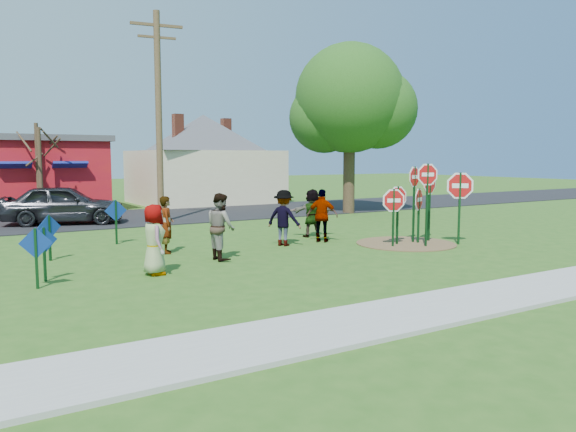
% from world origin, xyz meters
% --- Properties ---
extents(ground, '(120.00, 120.00, 0.00)m').
position_xyz_m(ground, '(0.00, 0.00, 0.00)').
color(ground, '#2B5518').
rests_on(ground, ground).
extents(sidewalk, '(22.00, 1.80, 0.08)m').
position_xyz_m(sidewalk, '(0.00, -7.20, 0.04)').
color(sidewalk, '#9E9E99').
rests_on(sidewalk, ground).
extents(road, '(120.00, 7.50, 0.04)m').
position_xyz_m(road, '(0.00, 11.50, 0.02)').
color(road, black).
rests_on(road, ground).
extents(dirt_patch, '(3.20, 3.20, 0.03)m').
position_xyz_m(dirt_patch, '(4.50, -1.00, 0.01)').
color(dirt_patch, brown).
rests_on(dirt_patch, ground).
extents(red_building, '(9.40, 7.69, 3.90)m').
position_xyz_m(red_building, '(-5.50, 17.99, 1.97)').
color(red_building, '#A61021').
rests_on(red_building, ground).
extents(cream_house, '(9.40, 9.40, 6.50)m').
position_xyz_m(cream_house, '(5.50, 18.00, 2.92)').
color(cream_house, beige).
rests_on(cream_house, ground).
extents(stop_sign_a, '(0.93, 0.37, 1.96)m').
position_xyz_m(stop_sign_a, '(3.73, -1.23, 1.32)').
color(stop_sign_a, '#0F3717').
rests_on(stop_sign_a, ground).
extents(stop_sign_b, '(0.89, 0.31, 2.64)m').
position_xyz_m(stop_sign_b, '(4.88, -0.93, 1.92)').
color(stop_sign_b, '#0F3717').
rests_on(stop_sign_b, ground).
extents(stop_sign_c, '(0.89, 0.30, 2.74)m').
position_xyz_m(stop_sign_c, '(4.59, -1.79, 1.94)').
color(stop_sign_c, '#0F3717').
rests_on(stop_sign_c, ground).
extents(stop_sign_d, '(1.07, 0.35, 2.54)m').
position_xyz_m(stop_sign_d, '(5.54, -0.97, 1.80)').
color(stop_sign_d, '#0F3717').
rests_on(stop_sign_d, ground).
extents(stop_sign_e, '(0.89, 0.49, 1.94)m').
position_xyz_m(stop_sign_e, '(4.92, -1.11, 1.31)').
color(stop_sign_e, '#0F3717').
rests_on(stop_sign_e, ground).
extents(stop_sign_f, '(0.96, 0.70, 2.48)m').
position_xyz_m(stop_sign_f, '(5.91, -1.93, 1.74)').
color(stop_sign_f, '#0F3717').
rests_on(stop_sign_f, ground).
extents(stop_sign_g, '(0.96, 0.07, 2.02)m').
position_xyz_m(stop_sign_g, '(4.13, -0.98, 1.38)').
color(stop_sign_g, '#0F3717').
rests_on(stop_sign_g, ground).
extents(blue_diamond_a, '(0.66, 0.21, 1.33)m').
position_xyz_m(blue_diamond_a, '(-6.61, -1.52, 0.82)').
color(blue_diamond_a, '#0F3717').
rests_on(blue_diamond_a, ground).
extents(blue_diamond_b, '(0.60, 0.19, 1.26)m').
position_xyz_m(blue_diamond_b, '(-6.36, -0.84, 0.78)').
color(blue_diamond_b, '#0F3717').
rests_on(blue_diamond_b, ground).
extents(blue_diamond_c, '(0.64, 0.27, 1.26)m').
position_xyz_m(blue_diamond_c, '(-5.85, 1.84, 0.78)').
color(blue_diamond_c, '#0F3717').
rests_on(blue_diamond_c, ground).
extents(blue_diamond_d, '(0.71, 0.07, 1.45)m').
position_xyz_m(blue_diamond_d, '(-3.55, 3.85, 0.90)').
color(blue_diamond_d, '#0F3717').
rests_on(blue_diamond_d, ground).
extents(person_a, '(0.60, 0.87, 1.70)m').
position_xyz_m(person_a, '(-4.00, -1.43, 0.85)').
color(person_a, '#415393').
rests_on(person_a, ground).
extents(person_b, '(0.57, 0.71, 1.68)m').
position_xyz_m(person_b, '(-2.72, 1.33, 0.84)').
color(person_b, '#237F77').
rests_on(person_b, ground).
extents(person_c, '(0.71, 0.91, 1.84)m').
position_xyz_m(person_c, '(-1.80, -0.43, 0.92)').
color(person_c, brown).
rests_on(person_c, ground).
extents(person_d, '(1.17, 1.32, 1.78)m').
position_xyz_m(person_d, '(0.93, 0.77, 0.89)').
color(person_d, '#2F2F33').
rests_on(person_d, ground).
extents(person_e, '(1.02, 1.05, 1.76)m').
position_xyz_m(person_e, '(2.40, 0.74, 0.88)').
color(person_e, '#482856').
rests_on(person_e, ground).
extents(person_f, '(1.66, 1.03, 1.71)m').
position_xyz_m(person_f, '(2.80, 1.94, 0.85)').
color(person_f, '#1D5432').
rests_on(person_f, ground).
extents(suv, '(5.17, 3.26, 1.64)m').
position_xyz_m(suv, '(-4.03, 10.32, 0.86)').
color(suv, '#333338').
rests_on(suv, road).
extents(utility_pole, '(2.16, 0.42, 8.85)m').
position_xyz_m(utility_pole, '(-0.36, 8.87, 4.66)').
color(utility_pole, '#4C3823').
rests_on(utility_pole, ground).
extents(leafy_tree, '(5.92, 5.40, 8.41)m').
position_xyz_m(leafy_tree, '(9.21, 8.00, 5.41)').
color(leafy_tree, '#382819').
rests_on(leafy_tree, ground).
extents(bare_tree_east, '(1.80, 1.80, 4.17)m').
position_xyz_m(bare_tree_east, '(-4.45, 13.53, 2.70)').
color(bare_tree_east, '#382819').
rests_on(bare_tree_east, ground).
extents(bare_tree_extra, '(1.80, 1.80, 4.40)m').
position_xyz_m(bare_tree_extra, '(-4.46, 14.21, 2.85)').
color(bare_tree_extra, '#382819').
rests_on(bare_tree_extra, ground).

